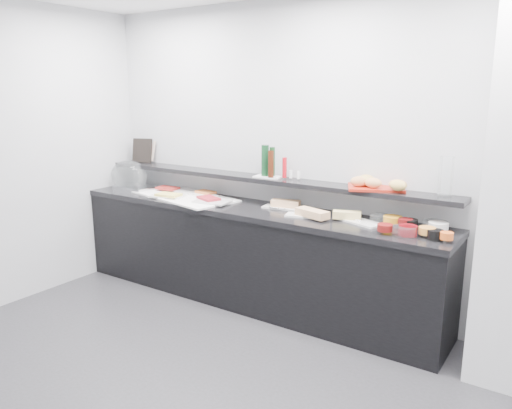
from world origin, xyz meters
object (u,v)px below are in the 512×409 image
Objects in this scene: condiment_tray at (268,177)px; cloche_base at (137,187)px; sandwich_plate_mid at (305,216)px; bread_tray at (376,188)px; carafe at (446,177)px; framed_print at (142,151)px.

cloche_base is at bearing -178.36° from condiment_tray.
bread_tray is (0.51, 0.24, 0.25)m from sandwich_plate_mid.
condiment_tray is at bearing 156.48° from bread_tray.
carafe is (1.04, 0.23, 0.39)m from sandwich_plate_mid.
framed_print is 3.19m from carafe.
condiment_tray is at bearing 11.61° from cloche_base.
carafe reaches higher than framed_print.
framed_print is (-0.12, 0.21, 0.36)m from cloche_base.
sandwich_plate_mid is 1.22× the size of framed_print.
sandwich_plate_mid is at bearing -179.59° from bread_tray.
carafe is at bearing -4.06° from condiment_tray.
cloche_base is 1.56m from condiment_tray.
condiment_tray is 0.57× the size of bread_tray.
condiment_tray is at bearing -179.35° from carafe.
sandwich_plate_mid is 0.74× the size of bread_tray.
cloche_base reaches higher than sandwich_plate_mid.
cloche_base is 3.10m from carafe.
framed_print is at bearing 154.67° from bread_tray.
cloche_base is 2.56m from bread_tray.
sandwich_plate_mid is (2.03, -0.04, -0.01)m from cloche_base.
carafe is (1.53, 0.02, 0.14)m from condiment_tray.
framed_print reaches higher than condiment_tray.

